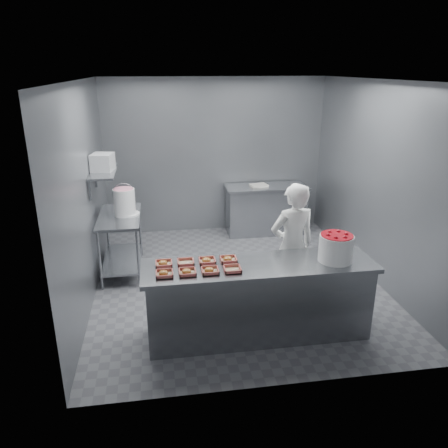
{
  "coord_description": "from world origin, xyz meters",
  "views": [
    {
      "loc": [
        -1.06,
        -5.63,
        2.95
      ],
      "look_at": [
        -0.22,
        -0.2,
        0.97
      ],
      "focal_mm": 35.0,
      "sensor_mm": 36.0,
      "label": 1
    }
  ],
  "objects_px": {
    "back_counter": "(266,209)",
    "tray_0": "(164,273)",
    "tray_1": "(187,272)",
    "tray_7": "(228,259)",
    "tray_4": "(164,263)",
    "tray_3": "(232,269)",
    "glaze_bucket": "(124,201)",
    "tray_6": "(207,261)",
    "appliance": "(103,162)",
    "tray_2": "(210,270)",
    "tray_5": "(186,262)",
    "worker": "(292,246)",
    "service_counter": "(258,299)",
    "prep_table": "(121,235)",
    "strawberry_tub": "(336,247)"
  },
  "relations": [
    {
      "from": "glaze_bucket",
      "to": "worker",
      "type": "bearing_deg",
      "value": -32.45
    },
    {
      "from": "tray_0",
      "to": "worker",
      "type": "height_order",
      "value": "worker"
    },
    {
      "from": "worker",
      "to": "service_counter",
      "type": "bearing_deg",
      "value": 36.21
    },
    {
      "from": "prep_table",
      "to": "tray_1",
      "type": "relative_size",
      "value": 6.4
    },
    {
      "from": "tray_0",
      "to": "tray_2",
      "type": "bearing_deg",
      "value": 0.0
    },
    {
      "from": "tray_3",
      "to": "tray_6",
      "type": "distance_m",
      "value": 0.35
    },
    {
      "from": "back_counter",
      "to": "strawberry_tub",
      "type": "bearing_deg",
      "value": -90.76
    },
    {
      "from": "tray_2",
      "to": "tray_1",
      "type": "bearing_deg",
      "value": 180.0
    },
    {
      "from": "tray_3",
      "to": "glaze_bucket",
      "type": "xyz_separation_m",
      "value": [
        -1.24,
        2.08,
        0.19
      ]
    },
    {
      "from": "tray_2",
      "to": "tray_7",
      "type": "bearing_deg",
      "value": 46.21
    },
    {
      "from": "back_counter",
      "to": "tray_1",
      "type": "relative_size",
      "value": 8.01
    },
    {
      "from": "tray_2",
      "to": "worker",
      "type": "height_order",
      "value": "worker"
    },
    {
      "from": "tray_3",
      "to": "worker",
      "type": "bearing_deg",
      "value": 39.09
    },
    {
      "from": "tray_5",
      "to": "tray_7",
      "type": "bearing_deg",
      "value": -0.0
    },
    {
      "from": "tray_7",
      "to": "tray_2",
      "type": "bearing_deg",
      "value": -133.79
    },
    {
      "from": "tray_3",
      "to": "glaze_bucket",
      "type": "relative_size",
      "value": 0.39
    },
    {
      "from": "tray_2",
      "to": "tray_4",
      "type": "relative_size",
      "value": 1.0
    },
    {
      "from": "back_counter",
      "to": "appliance",
      "type": "bearing_deg",
      "value": -155.27
    },
    {
      "from": "tray_2",
      "to": "prep_table",
      "type": "bearing_deg",
      "value": 117.51
    },
    {
      "from": "tray_7",
      "to": "strawberry_tub",
      "type": "bearing_deg",
      "value": -8.31
    },
    {
      "from": "tray_0",
      "to": "tray_3",
      "type": "height_order",
      "value": "tray_0"
    },
    {
      "from": "back_counter",
      "to": "tray_0",
      "type": "distance_m",
      "value": 3.93
    },
    {
      "from": "tray_4",
      "to": "tray_3",
      "type": "bearing_deg",
      "value": -19.1
    },
    {
      "from": "prep_table",
      "to": "tray_5",
      "type": "height_order",
      "value": "tray_5"
    },
    {
      "from": "glaze_bucket",
      "to": "service_counter",
      "type": "bearing_deg",
      "value": -51.35
    },
    {
      "from": "tray_6",
      "to": "appliance",
      "type": "distance_m",
      "value": 2.38
    },
    {
      "from": "back_counter",
      "to": "tray_5",
      "type": "height_order",
      "value": "tray_5"
    },
    {
      "from": "tray_1",
      "to": "tray_7",
      "type": "distance_m",
      "value": 0.54
    },
    {
      "from": "back_counter",
      "to": "tray_3",
      "type": "height_order",
      "value": "tray_3"
    },
    {
      "from": "tray_1",
      "to": "tray_7",
      "type": "height_order",
      "value": "same"
    },
    {
      "from": "glaze_bucket",
      "to": "tray_3",
      "type": "bearing_deg",
      "value": -59.27
    },
    {
      "from": "tray_5",
      "to": "tray_7",
      "type": "height_order",
      "value": "tray_7"
    },
    {
      "from": "back_counter",
      "to": "glaze_bucket",
      "type": "xyz_separation_m",
      "value": [
        -2.46,
        -1.3,
        0.66
      ]
    },
    {
      "from": "tray_7",
      "to": "strawberry_tub",
      "type": "xyz_separation_m",
      "value": [
        1.19,
        -0.17,
        0.14
      ]
    },
    {
      "from": "tray_1",
      "to": "tray_7",
      "type": "relative_size",
      "value": 1.0
    },
    {
      "from": "tray_3",
      "to": "tray_7",
      "type": "height_order",
      "value": "tray_7"
    },
    {
      "from": "back_counter",
      "to": "tray_5",
      "type": "distance_m",
      "value": 3.59
    },
    {
      "from": "tray_1",
      "to": "worker",
      "type": "height_order",
      "value": "worker"
    },
    {
      "from": "worker",
      "to": "tray_7",
      "type": "bearing_deg",
      "value": 17.47
    },
    {
      "from": "strawberry_tub",
      "to": "service_counter",
      "type": "bearing_deg",
      "value": 176.79
    },
    {
      "from": "tray_3",
      "to": "tray_7",
      "type": "bearing_deg",
      "value": 90.69
    },
    {
      "from": "tray_0",
      "to": "tray_1",
      "type": "bearing_deg",
      "value": 0.0
    },
    {
      "from": "worker",
      "to": "glaze_bucket",
      "type": "relative_size",
      "value": 3.41
    },
    {
      "from": "worker",
      "to": "back_counter",
      "type": "bearing_deg",
      "value": -107.64
    },
    {
      "from": "service_counter",
      "to": "back_counter",
      "type": "bearing_deg",
      "value": 74.52
    },
    {
      "from": "prep_table",
      "to": "strawberry_tub",
      "type": "height_order",
      "value": "strawberry_tub"
    },
    {
      "from": "tray_6",
      "to": "worker",
      "type": "relative_size",
      "value": 0.11
    },
    {
      "from": "tray_7",
      "to": "tray_4",
      "type": "bearing_deg",
      "value": 180.0
    },
    {
      "from": "worker",
      "to": "appliance",
      "type": "relative_size",
      "value": 5.11
    },
    {
      "from": "tray_0",
      "to": "strawberry_tub",
      "type": "xyz_separation_m",
      "value": [
        1.91,
        0.08,
        0.14
      ]
    }
  ]
}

